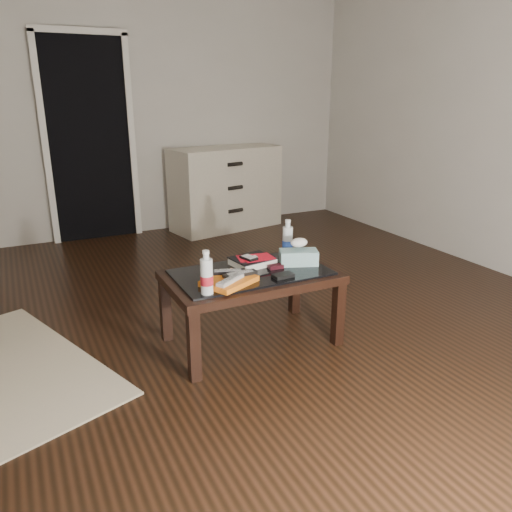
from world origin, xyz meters
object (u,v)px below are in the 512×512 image
Objects in this scene: coffee_table at (251,281)px; water_bottle_left at (206,272)px; textbook at (253,261)px; tissue_box at (299,257)px; dresser at (226,188)px; water_bottle_right at (288,238)px.

water_bottle_left reaches higher than coffee_table.
tissue_box is (0.26, -0.12, 0.02)m from textbook.
dresser reaches higher than coffee_table.
water_bottle_left is 1.03× the size of tissue_box.
textbook reaches higher than coffee_table.
dresser reaches higher than water_bottle_left.
tissue_box reaches higher than textbook.
water_bottle_right reaches higher than coffee_table.
tissue_box is at bearing -2.25° from coffee_table.
textbook is at bearing 36.43° from water_bottle_left.
water_bottle_right is at bearing 4.43° from textbook.
tissue_box is at bearing 15.73° from water_bottle_left.
coffee_table is at bearing -120.51° from dresser.
dresser is 2.48m from water_bottle_right.
textbook is 0.53m from water_bottle_left.
tissue_box is (-0.61, -2.59, 0.06)m from dresser.
textbook is 1.09× the size of tissue_box.
dresser reaches higher than water_bottle_right.
dresser is 5.09× the size of textbook.
water_bottle_left is at bearing -125.47° from dresser.
water_bottle_right is (-0.58, -2.41, 0.13)m from dresser.
coffee_table is 4.20× the size of water_bottle_left.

